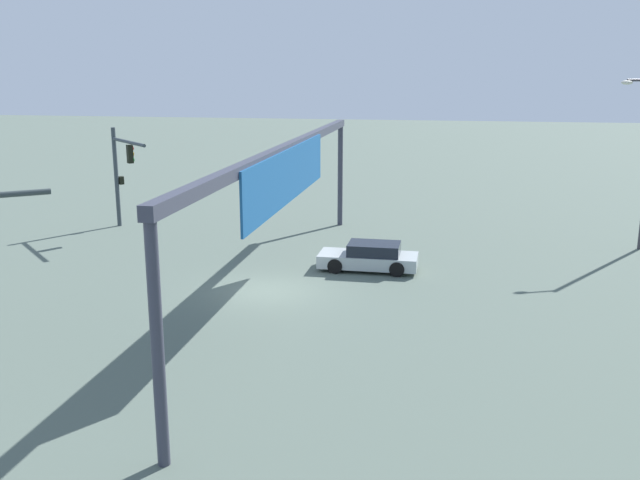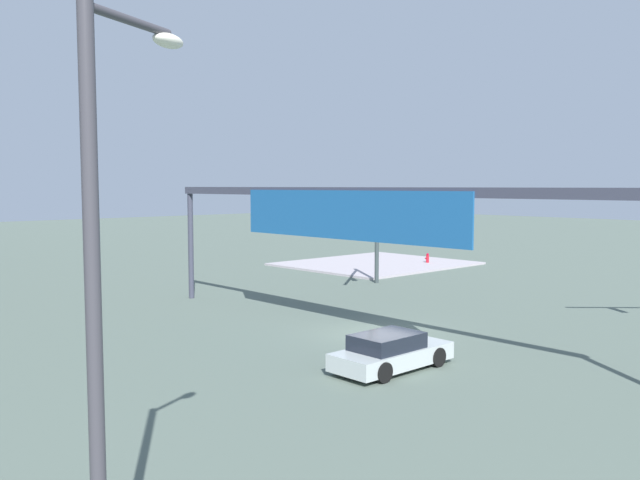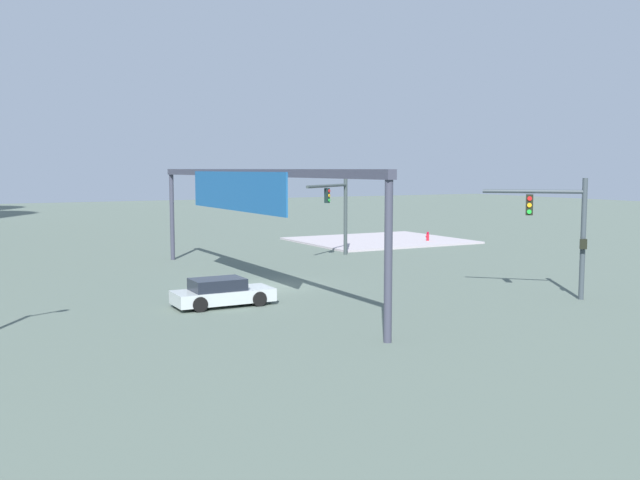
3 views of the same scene
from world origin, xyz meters
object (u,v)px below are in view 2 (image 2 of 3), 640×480
(traffic_signal_opposite_side, at_px, (375,226))
(sedan_car_approaching, at_px, (391,352))
(fire_hydrant_on_curb, at_px, (427,258))
(streetlamp_curved_arm, at_px, (104,284))

(traffic_signal_opposite_side, distance_m, sedan_car_approaching, 18.04)
(traffic_signal_opposite_side, relative_size, sedan_car_approaching, 1.23)
(sedan_car_approaching, height_order, fire_hydrant_on_curb, sedan_car_approaching)
(traffic_signal_opposite_side, bearing_deg, streetlamp_curved_arm, -1.56)
(streetlamp_curved_arm, height_order, sedan_car_approaching, streetlamp_curved_arm)
(streetlamp_curved_arm, bearing_deg, fire_hydrant_on_curb, 8.99)
(traffic_signal_opposite_side, xyz_separation_m, fire_hydrant_on_curb, (4.72, -11.07, -3.10))
(streetlamp_curved_arm, distance_m, sedan_car_approaching, 14.35)
(streetlamp_curved_arm, relative_size, fire_hydrant_on_curb, 11.56)
(streetlamp_curved_arm, xyz_separation_m, sedan_car_approaching, (5.98, -12.37, -4.12))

